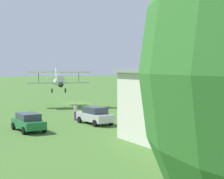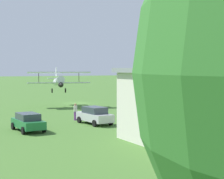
% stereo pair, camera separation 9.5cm
% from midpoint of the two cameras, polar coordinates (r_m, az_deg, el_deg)
% --- Properties ---
extents(ground_plane, '(400.00, 400.00, 0.00)m').
position_cam_midpoint_polar(ground_plane, '(58.64, -5.43, -2.09)').
color(ground_plane, '#3D6628').
extents(biplane, '(9.02, 8.16, 3.65)m').
position_cam_midpoint_polar(biplane, '(53.86, -8.10, 1.41)').
color(biplane, silver).
extents(car_silver, '(2.45, 4.54, 1.69)m').
position_cam_midpoint_polar(car_silver, '(36.67, -2.58, -3.93)').
color(car_silver, '#B7B7BC').
rests_on(car_silver, ground_plane).
extents(car_green, '(2.29, 4.37, 1.56)m').
position_cam_midpoint_polar(car_green, '(33.35, -12.60, -4.81)').
color(car_green, '#1E6B38').
rests_on(car_green, ground_plane).
extents(person_beside_truck, '(0.52, 0.52, 1.73)m').
position_cam_midpoint_polar(person_beside_truck, '(42.12, 7.27, -3.02)').
color(person_beside_truck, orange).
rests_on(person_beside_truck, ground_plane).
extents(person_crossing_taxiway, '(0.53, 0.53, 1.78)m').
position_cam_midpoint_polar(person_crossing_taxiway, '(39.46, -5.53, -3.39)').
color(person_crossing_taxiway, '#72338C').
rests_on(person_crossing_taxiway, ground_plane).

